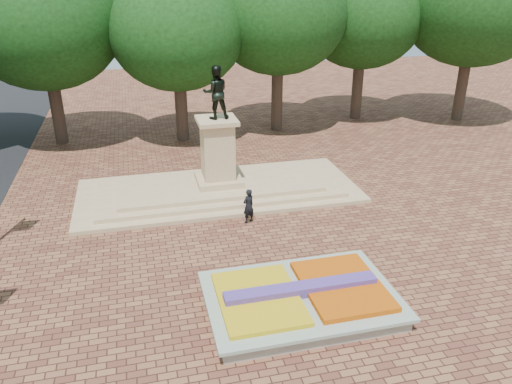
{
  "coord_description": "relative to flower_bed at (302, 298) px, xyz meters",
  "views": [
    {
      "loc": [
        -3.77,
        -14.96,
        10.4
      ],
      "look_at": [
        0.67,
        2.87,
        2.2
      ],
      "focal_mm": 35.0,
      "sensor_mm": 36.0,
      "label": 1
    }
  ],
  "objects": [
    {
      "name": "pedestrian",
      "position": [
        -0.3,
        6.5,
        0.43
      ],
      "size": [
        0.7,
        0.61,
        1.61
      ],
      "primitive_type": "imported",
      "rotation": [
        0.0,
        0.0,
        3.61
      ],
      "color": "black",
      "rests_on": "ground"
    },
    {
      "name": "monument",
      "position": [
        -1.03,
        10.0,
        0.5
      ],
      "size": [
        14.0,
        6.0,
        6.4
      ],
      "color": "tan",
      "rests_on": "ground"
    },
    {
      "name": "ground",
      "position": [
        -1.03,
        2.0,
        -0.38
      ],
      "size": [
        90.0,
        90.0,
        0.0
      ],
      "primitive_type": "plane",
      "color": "brown",
      "rests_on": "ground"
    },
    {
      "name": "flower_bed",
      "position": [
        0.0,
        0.0,
        0.0
      ],
      "size": [
        6.3,
        4.3,
        0.91
      ],
      "color": "gray",
      "rests_on": "ground"
    },
    {
      "name": "tree_row_back",
      "position": [
        1.31,
        20.0,
        6.29
      ],
      "size": [
        44.8,
        8.8,
        10.43
      ],
      "color": "#33251B",
      "rests_on": "ground"
    }
  ]
}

